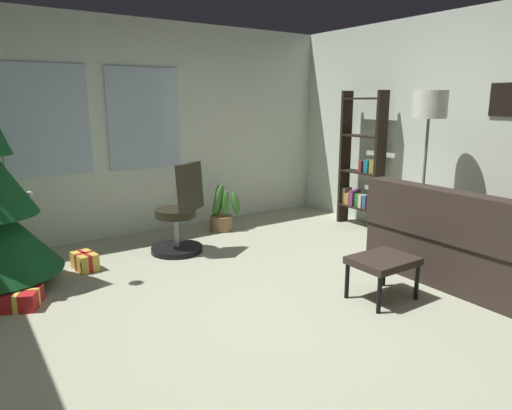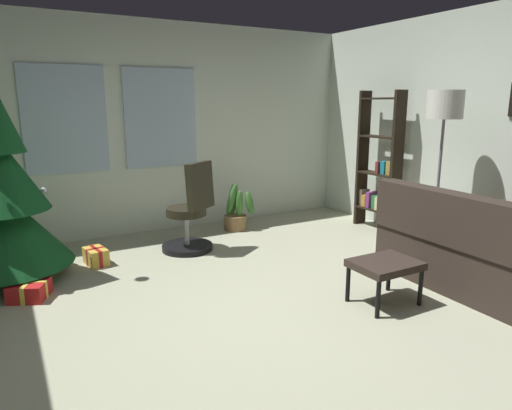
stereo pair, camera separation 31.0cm
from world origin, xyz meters
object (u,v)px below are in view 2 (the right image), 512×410
object	(u,v)px
gift_box_red	(30,290)
holiday_tree	(1,199)
floor_lamp	(444,117)
potted_plant	(236,212)
footstool	(385,267)
bookshelf	(379,170)
gift_box_gold	(96,256)
office_chair	(191,217)
couch	(507,258)

from	to	relation	value
gift_box_red	holiday_tree	bearing A→B (deg)	103.94
floor_lamp	potted_plant	size ratio (longest dim) A/B	2.76
footstool	bookshelf	world-z (taller)	bookshelf
gift_box_gold	bookshelf	distance (m)	3.53
potted_plant	gift_box_gold	bearing A→B (deg)	-165.78
holiday_tree	gift_box_red	distance (m)	0.88
gift_box_gold	office_chair	world-z (taller)	office_chair
couch	bookshelf	distance (m)	2.16
couch	office_chair	size ratio (longest dim) A/B	1.87
gift_box_gold	floor_lamp	distance (m)	3.77
couch	footstool	xyz separation A→B (m)	(-1.11, 0.33, 0.01)
couch	floor_lamp	distance (m)	1.50
gift_box_gold	potted_plant	bearing A→B (deg)	14.22
gift_box_gold	couch	bearing A→B (deg)	-39.13
footstool	floor_lamp	world-z (taller)	floor_lamp
gift_box_red	bookshelf	xyz separation A→B (m)	(4.09, 0.21, 0.69)
gift_box_red	gift_box_gold	bearing A→B (deg)	42.11
gift_box_red	gift_box_gold	xyz separation A→B (m)	(0.64, 0.58, 0.01)
bookshelf	floor_lamp	world-z (taller)	bookshelf
floor_lamp	potted_plant	world-z (taller)	floor_lamp
footstool	bookshelf	bearing A→B (deg)	47.88
footstool	gift_box_gold	bearing A→B (deg)	131.80
holiday_tree	bookshelf	size ratio (longest dim) A/B	1.32
holiday_tree	gift_box_gold	xyz separation A→B (m)	(0.77, 0.08, -0.69)
footstool	gift_box_gold	world-z (taller)	footstool
office_chair	floor_lamp	xyz separation A→B (m)	(2.16, -1.45, 1.08)
footstool	gift_box_red	bearing A→B (deg)	148.91
holiday_tree	couch	bearing A→B (deg)	-32.09
holiday_tree	office_chair	size ratio (longest dim) A/B	2.33
bookshelf	gift_box_gold	bearing A→B (deg)	173.82
gift_box_gold	bookshelf	bearing A→B (deg)	-6.18
gift_box_red	potted_plant	bearing A→B (deg)	22.89
couch	potted_plant	world-z (taller)	couch
gift_box_red	floor_lamp	world-z (taller)	floor_lamp
couch	holiday_tree	distance (m)	4.46
gift_box_red	office_chair	bearing A→B (deg)	17.61
footstool	holiday_tree	bearing A→B (deg)	142.58
floor_lamp	footstool	bearing A→B (deg)	-155.16
gift_box_red	bookshelf	distance (m)	4.15
holiday_tree	gift_box_red	size ratio (longest dim) A/B	6.09
gift_box_gold	footstool	bearing A→B (deg)	-48.20
potted_plant	floor_lamp	bearing A→B (deg)	-55.78
footstool	gift_box_red	world-z (taller)	footstool
footstool	floor_lamp	size ratio (longest dim) A/B	0.30
gift_box_red	bookshelf	bearing A→B (deg)	2.92
floor_lamp	gift_box_red	bearing A→B (deg)	166.41
couch	potted_plant	xyz separation A→B (m)	(-1.15, 2.89, -0.07)
potted_plant	bookshelf	bearing A→B (deg)	-27.50
gift_box_red	potted_plant	size ratio (longest dim) A/B	0.61
couch	gift_box_red	size ratio (longest dim) A/B	4.89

